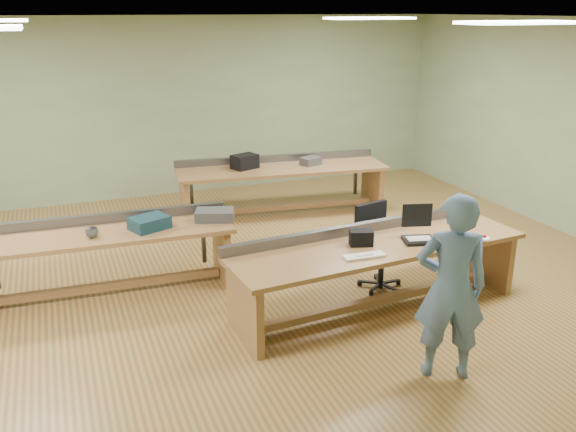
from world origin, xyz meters
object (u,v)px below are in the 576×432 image
object	(u,v)px
laptop_base	(419,240)
parts_bin_teal	(149,223)
workbench_mid	(104,248)
camera_bag	(361,238)
workbench_front	(376,259)
parts_bin_grey	(215,215)
person	(451,287)
workbench_back	(281,178)
mug	(92,233)
task_chair	(379,258)
drinks_can	(88,233)

from	to	relation	value
laptop_base	parts_bin_teal	world-z (taller)	parts_bin_teal
workbench_mid	camera_bag	size ratio (longest dim) A/B	12.05
workbench_front	parts_bin_grey	size ratio (longest dim) A/B	7.52
workbench_front	camera_bag	world-z (taller)	camera_bag
person	laptop_base	bearing A→B (deg)	-86.38
parts_bin_teal	parts_bin_grey	bearing A→B (deg)	2.46
workbench_back	mug	world-z (taller)	workbench_back
workbench_front	mug	bearing A→B (deg)	150.61
workbench_front	workbench_back	size ratio (longest dim) A/B	1.00
task_chair	parts_bin_grey	xyz separation A→B (m)	(-1.70, 0.90, 0.45)
mug	drinks_can	distance (m)	0.04
camera_bag	task_chair	xyz separation A→B (m)	(0.48, 0.44, -0.47)
workbench_mid	drinks_can	xyz separation A→B (m)	(-0.16, -0.14, 0.25)
workbench_back	parts_bin_grey	size ratio (longest dim) A/B	7.54
laptop_base	parts_bin_grey	size ratio (longest dim) A/B	0.73
person	parts_bin_grey	world-z (taller)	person
workbench_back	person	world-z (taller)	person
workbench_back	person	bearing A→B (deg)	-86.44
task_chair	mug	world-z (taller)	task_chair
task_chair	parts_bin_teal	bearing A→B (deg)	148.02
workbench_back	task_chair	world-z (taller)	task_chair
person	laptop_base	world-z (taller)	person
task_chair	parts_bin_teal	distance (m)	2.65
workbench_mid	parts_bin_grey	distance (m)	1.29
drinks_can	workbench_mid	bearing A→B (deg)	42.23
workbench_mid	task_chair	world-z (taller)	task_chair
parts_bin_teal	mug	size ratio (longest dim) A/B	2.95
parts_bin_teal	camera_bag	bearing A→B (deg)	-33.35
workbench_mid	laptop_base	world-z (taller)	workbench_mid
laptop_base	workbench_front	bearing A→B (deg)	-179.95
parts_bin_teal	workbench_back	bearing A→B (deg)	41.60
task_chair	parts_bin_grey	bearing A→B (deg)	139.51
task_chair	drinks_can	bearing A→B (deg)	152.63
mug	drinks_can	size ratio (longest dim) A/B	1.26
task_chair	drinks_can	world-z (taller)	task_chair
mug	laptop_base	bearing A→B (deg)	-23.49
workbench_front	camera_bag	size ratio (longest dim) A/B	13.93
workbench_back	camera_bag	bearing A→B (deg)	-90.02
parts_bin_grey	mug	size ratio (longest dim) A/B	3.25
person	parts_bin_teal	world-z (taller)	person
workbench_back	person	xyz separation A→B (m)	(-0.26, -4.78, 0.28)
workbench_front	camera_bag	xyz separation A→B (m)	(-0.18, 0.02, 0.27)
workbench_mid	person	world-z (taller)	person
workbench_mid	camera_bag	distance (m)	2.87
workbench_back	parts_bin_teal	xyz separation A→B (m)	(-2.38, -2.11, 0.26)
laptop_base	drinks_can	distance (m)	3.55
camera_bag	parts_bin_teal	world-z (taller)	camera_bag
parts_bin_teal	laptop_base	bearing A→B (deg)	-29.13
camera_bag	drinks_can	distance (m)	2.93
person	parts_bin_grey	distance (m)	3.02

